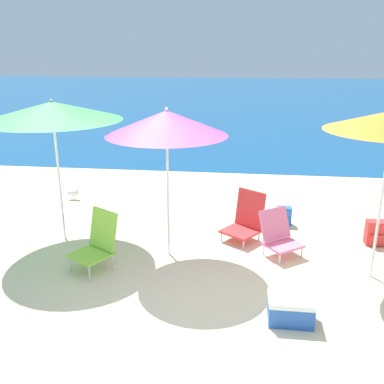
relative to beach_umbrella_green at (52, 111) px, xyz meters
The scene contains 11 objects.
ground_plane 3.49m from the beach_umbrella_green, 32.04° to the right, with size 60.00×60.00×0.00m, color beige.
sea_water 24.46m from the beach_umbrella_green, 84.40° to the left, with size 60.00×40.00×0.01m.
beach_umbrella_green is the anchor object (origin of this frame).
beach_umbrella_purple 1.85m from the beach_umbrella_green, 11.81° to the right, with size 1.71×1.71×2.20m.
beach_chair_lime 2.11m from the beach_umbrella_green, 45.64° to the right, with size 0.71×0.74×0.82m.
beach_chair_red 3.44m from the beach_umbrella_green, ahead, with size 0.75×0.76×0.79m.
beach_chair_pink 3.87m from the beach_umbrella_green, ahead, with size 0.72×0.73×0.68m.
backpack_blue 4.23m from the beach_umbrella_green, 15.65° to the left, with size 0.25×0.20×0.33m.
backpack_red 5.36m from the beach_umbrella_green, ahead, with size 0.31×0.23×0.40m.
cooler_box 4.39m from the beach_umbrella_green, 28.48° to the right, with size 0.51×0.36×0.31m.
seagull 2.75m from the beach_umbrella_green, 107.69° to the left, with size 0.27×0.11×0.23m.
Camera 1 is at (0.50, -4.67, 2.94)m, focal length 40.00 mm.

